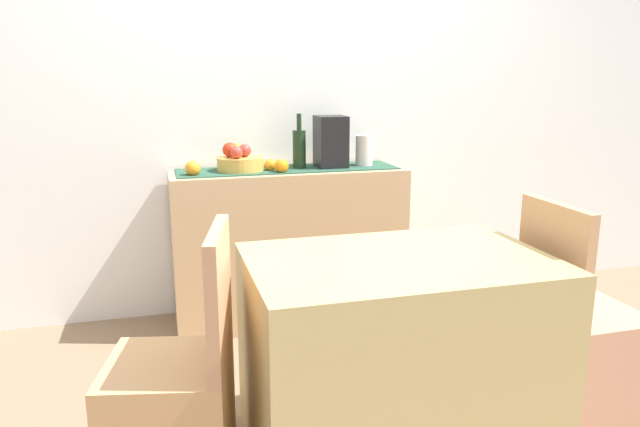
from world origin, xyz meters
TOP-DOWN VIEW (x-y plane):
  - ground_plane at (0.00, 0.00)m, footprint 6.40×6.40m
  - room_wall_rear at (0.00, 1.18)m, footprint 6.40×0.06m
  - sideboard_console at (-0.03, 0.92)m, footprint 1.28×0.42m
  - table_runner at (-0.03, 0.92)m, footprint 1.20×0.32m
  - fruit_bowl at (-0.29, 0.92)m, footprint 0.25×0.25m
  - apple_front at (-0.34, 0.93)m, footprint 0.08×0.08m
  - apple_right at (-0.26, 0.92)m, footprint 0.07×0.07m
  - apple_left at (-0.31, 0.86)m, footprint 0.07×0.07m
  - apple_rear at (-0.29, 1.00)m, footprint 0.07×0.07m
  - wine_bottle at (0.04, 0.92)m, footprint 0.07×0.07m
  - coffee_maker at (0.22, 0.92)m, footprint 0.16×0.18m
  - ceramic_vase at (0.41, 0.92)m, footprint 0.10×0.10m
  - orange_loose_far at (-0.09, 0.81)m, footprint 0.07×0.07m
  - orange_loose_near_bowl at (-0.13, 0.89)m, footprint 0.07×0.07m
  - orange_loose_end at (-0.54, 0.84)m, footprint 0.08×0.08m
  - dining_table at (0.09, -0.38)m, footprint 1.07×0.70m
  - chair_near_window at (-0.71, -0.39)m, footprint 0.47×0.47m
  - chair_by_corner at (0.89, -0.38)m, footprint 0.40×0.40m

SIDE VIEW (x-z plane):
  - ground_plane at x=0.00m, z-range -0.02..0.00m
  - chair_near_window at x=-0.71m, z-range -0.18..0.72m
  - chair_by_corner at x=0.89m, z-range -0.18..0.72m
  - dining_table at x=0.09m, z-range 0.00..0.74m
  - sideboard_console at x=-0.03m, z-range 0.00..0.86m
  - table_runner at x=-0.03m, z-range 0.86..0.87m
  - orange_loose_near_bowl at x=-0.13m, z-range 0.86..0.93m
  - orange_loose_far at x=-0.09m, z-range 0.86..0.94m
  - orange_loose_end at x=-0.54m, z-range 0.86..0.94m
  - fruit_bowl at x=-0.29m, z-range 0.87..0.94m
  - ceramic_vase at x=0.41m, z-range 0.86..1.04m
  - apple_left at x=-0.31m, z-range 0.94..1.01m
  - apple_rear at x=-0.29m, z-range 0.94..1.01m
  - apple_right at x=-0.26m, z-range 0.94..1.01m
  - wine_bottle at x=0.04m, z-range 0.83..1.13m
  - apple_front at x=-0.34m, z-range 0.94..1.02m
  - coffee_maker at x=0.22m, z-range 0.86..1.15m
  - room_wall_rear at x=0.00m, z-range 0.00..2.70m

